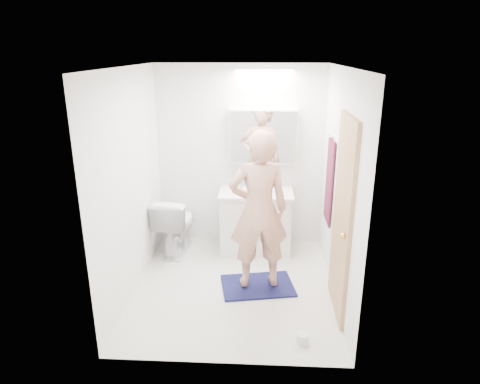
# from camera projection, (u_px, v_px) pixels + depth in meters

# --- Properties ---
(floor) EXTENTS (2.50, 2.50, 0.00)m
(floor) POSITION_uv_depth(u_px,v_px,m) (234.00, 286.00, 4.82)
(floor) COLOR silver
(floor) RESTS_ON ground
(ceiling) EXTENTS (2.50, 2.50, 0.00)m
(ceiling) POSITION_uv_depth(u_px,v_px,m) (233.00, 67.00, 4.05)
(ceiling) COLOR white
(ceiling) RESTS_ON floor
(wall_back) EXTENTS (2.50, 0.00, 2.50)m
(wall_back) POSITION_uv_depth(u_px,v_px,m) (240.00, 157.00, 5.62)
(wall_back) COLOR white
(wall_back) RESTS_ON floor
(wall_front) EXTENTS (2.50, 0.00, 2.50)m
(wall_front) POSITION_uv_depth(u_px,v_px,m) (223.00, 236.00, 3.26)
(wall_front) COLOR white
(wall_front) RESTS_ON floor
(wall_left) EXTENTS (0.00, 2.50, 2.50)m
(wall_left) POSITION_uv_depth(u_px,v_px,m) (131.00, 184.00, 4.49)
(wall_left) COLOR white
(wall_left) RESTS_ON floor
(wall_right) EXTENTS (0.00, 2.50, 2.50)m
(wall_right) POSITION_uv_depth(u_px,v_px,m) (340.00, 188.00, 4.38)
(wall_right) COLOR white
(wall_right) RESTS_ON floor
(vanity_cabinet) EXTENTS (0.90, 0.55, 0.78)m
(vanity_cabinet) POSITION_uv_depth(u_px,v_px,m) (256.00, 222.00, 5.60)
(vanity_cabinet) COLOR white
(vanity_cabinet) RESTS_ON floor
(countertop) EXTENTS (0.95, 0.58, 0.04)m
(countertop) POSITION_uv_depth(u_px,v_px,m) (256.00, 193.00, 5.47)
(countertop) COLOR white
(countertop) RESTS_ON vanity_cabinet
(sink_basin) EXTENTS (0.36, 0.36, 0.03)m
(sink_basin) POSITION_uv_depth(u_px,v_px,m) (256.00, 190.00, 5.48)
(sink_basin) COLOR white
(sink_basin) RESTS_ON countertop
(faucet) EXTENTS (0.02, 0.02, 0.16)m
(faucet) POSITION_uv_depth(u_px,v_px,m) (256.00, 180.00, 5.64)
(faucet) COLOR silver
(faucet) RESTS_ON countertop
(medicine_cabinet) EXTENTS (0.88, 0.14, 0.70)m
(medicine_cabinet) POSITION_uv_depth(u_px,v_px,m) (263.00, 136.00, 5.44)
(medicine_cabinet) COLOR white
(medicine_cabinet) RESTS_ON wall_back
(mirror_panel) EXTENTS (0.84, 0.01, 0.66)m
(mirror_panel) POSITION_uv_depth(u_px,v_px,m) (263.00, 137.00, 5.36)
(mirror_panel) COLOR silver
(mirror_panel) RESTS_ON medicine_cabinet
(toilet) EXTENTS (0.51, 0.80, 0.77)m
(toilet) POSITION_uv_depth(u_px,v_px,m) (176.00, 224.00, 5.54)
(toilet) COLOR white
(toilet) RESTS_ON floor
(bath_rug) EXTENTS (0.89, 0.68, 0.02)m
(bath_rug) POSITION_uv_depth(u_px,v_px,m) (258.00, 286.00, 4.81)
(bath_rug) COLOR #13133B
(bath_rug) RESTS_ON floor
(person) EXTENTS (0.71, 0.53, 1.76)m
(person) POSITION_uv_depth(u_px,v_px,m) (259.00, 211.00, 4.52)
(person) COLOR tan
(person) RESTS_ON bath_rug
(door) EXTENTS (0.04, 0.80, 2.00)m
(door) POSITION_uv_depth(u_px,v_px,m) (342.00, 218.00, 4.11)
(door) COLOR tan
(door) RESTS_ON wall_right
(door_knob) EXTENTS (0.06, 0.06, 0.06)m
(door_knob) POSITION_uv_depth(u_px,v_px,m) (343.00, 236.00, 3.85)
(door_knob) COLOR gold
(door_knob) RESTS_ON door
(towel) EXTENTS (0.02, 0.42, 1.00)m
(towel) POSITION_uv_depth(u_px,v_px,m) (329.00, 181.00, 4.93)
(towel) COLOR #171137
(towel) RESTS_ON wall_right
(towel_hook) EXTENTS (0.07, 0.02, 0.02)m
(towel_hook) POSITION_uv_depth(u_px,v_px,m) (331.00, 137.00, 4.77)
(towel_hook) COLOR silver
(towel_hook) RESTS_ON wall_right
(soap_bottle_a) EXTENTS (0.10, 0.10, 0.22)m
(soap_bottle_a) POSITION_uv_depth(u_px,v_px,m) (238.00, 180.00, 5.58)
(soap_bottle_a) COLOR beige
(soap_bottle_a) RESTS_ON countertop
(soap_bottle_b) EXTENTS (0.08, 0.08, 0.15)m
(soap_bottle_b) POSITION_uv_depth(u_px,v_px,m) (246.00, 181.00, 5.61)
(soap_bottle_b) COLOR #60A4CE
(soap_bottle_b) RESTS_ON countertop
(toothbrush_cup) EXTENTS (0.10, 0.10, 0.08)m
(toothbrush_cup) POSITION_uv_depth(u_px,v_px,m) (270.00, 185.00, 5.59)
(toothbrush_cup) COLOR #3962AB
(toothbrush_cup) RESTS_ON countertop
(toilet_paper_roll) EXTENTS (0.11, 0.11, 0.10)m
(toilet_paper_roll) POSITION_uv_depth(u_px,v_px,m) (303.00, 338.00, 3.87)
(toilet_paper_roll) COLOR silver
(toilet_paper_roll) RESTS_ON floor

